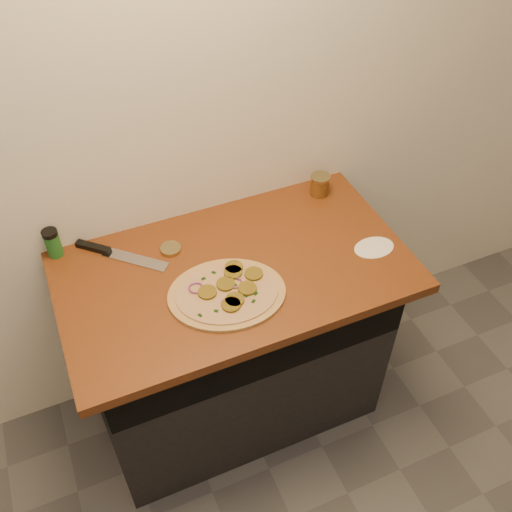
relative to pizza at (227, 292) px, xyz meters
name	(u,v)px	position (x,y,z in m)	size (l,w,h in m)	color
cabinet	(234,343)	(0.07, 0.14, -0.48)	(1.10, 0.60, 0.86)	black
countertop	(234,270)	(0.07, 0.11, -0.03)	(1.20, 0.70, 0.04)	brown
pizza	(227,292)	(0.00, 0.00, 0.00)	(0.45, 0.45, 0.03)	tan
chefs_knife	(113,253)	(-0.30, 0.33, 0.00)	(0.28, 0.26, 0.02)	#B7BAC1
mason_jar_lid	(171,249)	(-0.11, 0.27, 0.00)	(0.07, 0.07, 0.02)	tan
salsa_jar	(320,185)	(0.52, 0.35, 0.03)	(0.08, 0.08, 0.08)	#A01410
spice_shaker	(53,243)	(-0.48, 0.41, 0.05)	(0.05, 0.05, 0.11)	#206625
flour_spill	(374,248)	(0.56, 0.00, -0.01)	(0.15, 0.15, 0.00)	white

